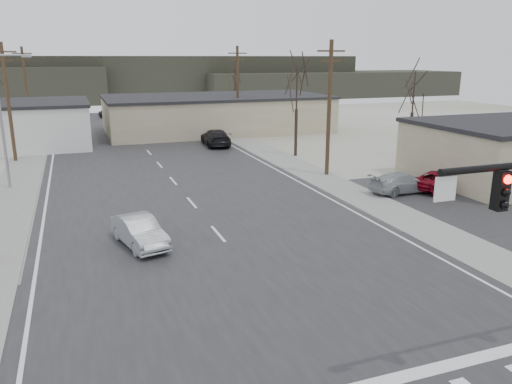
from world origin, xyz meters
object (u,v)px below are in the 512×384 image
at_px(car_parked_silver, 402,183).
at_px(car_far_a, 216,137).
at_px(car_far_b, 108,114).
at_px(car_parked_dark_a, 464,173).
at_px(car_parked_red, 439,180).
at_px(sedan_crossing, 139,231).

bearing_deg(car_parked_silver, car_far_a, 12.95).
xyz_separation_m(car_far_b, car_parked_dark_a, (20.89, -49.64, 0.11)).
relative_size(car_parked_red, car_parked_silver, 0.99).
bearing_deg(car_parked_dark_a, sedan_crossing, 120.15).
bearing_deg(car_parked_silver, sedan_crossing, 98.24).
height_order(car_far_a, car_far_b, car_far_a).
xyz_separation_m(car_far_a, car_parked_dark_a, (12.35, -21.38, -0.06)).
relative_size(car_far_a, car_parked_red, 1.24).
xyz_separation_m(car_far_b, car_parked_red, (18.09, -50.40, -0.04)).
height_order(car_parked_dark_a, car_parked_silver, car_parked_dark_a).
bearing_deg(sedan_crossing, car_parked_silver, -1.53).
height_order(car_far_b, car_parked_red, car_far_b).
distance_m(car_parked_red, car_parked_silver, 2.81).
bearing_deg(car_parked_dark_a, car_parked_red, 124.53).
distance_m(car_far_a, car_far_b, 29.53).
bearing_deg(car_parked_red, sedan_crossing, 75.82).
bearing_deg(car_parked_red, car_far_a, -1.05).
bearing_deg(car_far_a, car_parked_silver, 111.00).
distance_m(sedan_crossing, car_far_a, 28.05).
xyz_separation_m(sedan_crossing, car_parked_silver, (17.70, 3.89, -0.04)).
height_order(car_far_b, car_parked_dark_a, car_parked_dark_a).
height_order(car_parked_red, car_parked_silver, car_parked_silver).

